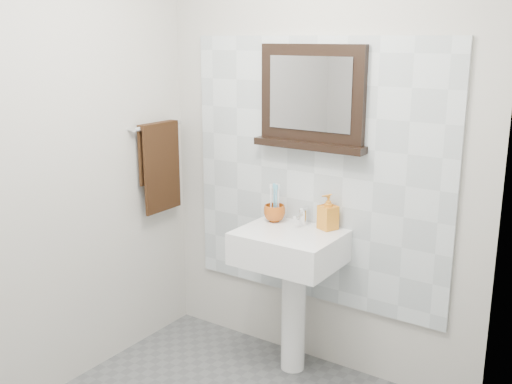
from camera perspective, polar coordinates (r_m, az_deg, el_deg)
back_wall at (r=3.37m, az=5.78°, el=3.50°), size 2.00×0.01×2.50m
left_wall at (r=3.21m, az=-20.15°, el=2.10°), size 0.01×2.20×2.50m
right_wall at (r=2.01m, az=15.99°, el=-4.69°), size 0.01×2.20×2.50m
splashback at (r=3.39m, az=5.64°, el=1.81°), size 1.60×0.02×1.50m
pedestal_sink at (r=3.36m, az=3.27°, el=-6.71°), size 0.55×0.44×0.96m
toothbrush_cup at (r=3.45m, az=1.77°, el=-2.03°), size 0.15×0.15×0.10m
toothbrushes at (r=3.43m, az=1.84°, el=-0.83°), size 0.05×0.04×0.21m
soap_dispenser at (r=3.32m, az=6.88°, el=-1.88°), size 0.12×0.12×0.20m
framed_mirror at (r=3.30m, az=5.35°, el=8.74°), size 0.66×0.11×0.56m
towel_bar at (r=3.69m, az=-9.36°, el=6.24°), size 0.07×0.40×0.03m
hand_towel at (r=3.72m, az=-9.14°, el=3.03°), size 0.06×0.30×0.55m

